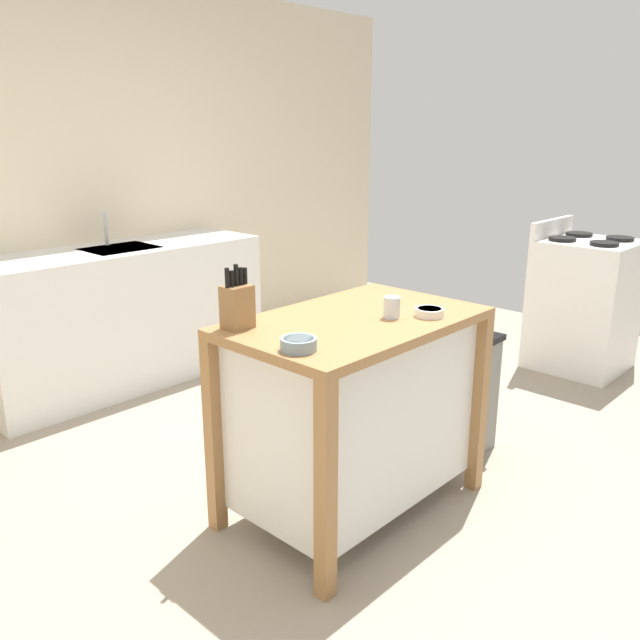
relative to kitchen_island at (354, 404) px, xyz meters
The scene contains 11 objects.
ground_plane 0.50m from the kitchen_island, 37.06° to the left, with size 6.90×6.90×0.00m, color gray.
wall_back 2.57m from the kitchen_island, 88.26° to the left, with size 5.90×0.10×2.60m, color beige.
kitchen_island is the anchor object (origin of this frame).
knife_block 0.68m from the kitchen_island, 150.38° to the left, with size 0.11×0.09×0.25m.
bowl_ceramic_small 0.62m from the kitchen_island, 164.82° to the right, with size 0.13×0.13×0.05m.
bowl_ceramic_wide 0.51m from the kitchen_island, 42.94° to the right, with size 0.12×0.12×0.03m.
drinking_cup 0.46m from the kitchen_island, 46.77° to the right, with size 0.07×0.07×0.09m.
trash_bin 0.81m from the kitchen_island, ahead, with size 0.36×0.28×0.63m.
sink_counter 2.10m from the kitchen_island, 86.37° to the left, with size 1.86×0.60×0.90m.
sink_faucet 2.30m from the kitchen_island, 86.59° to the left, with size 0.02×0.02×0.22m.
stove 2.47m from the kitchen_island, ahead, with size 0.60×0.60×1.02m.
Camera 1 is at (-2.05, -1.72, 1.63)m, focal length 36.53 mm.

